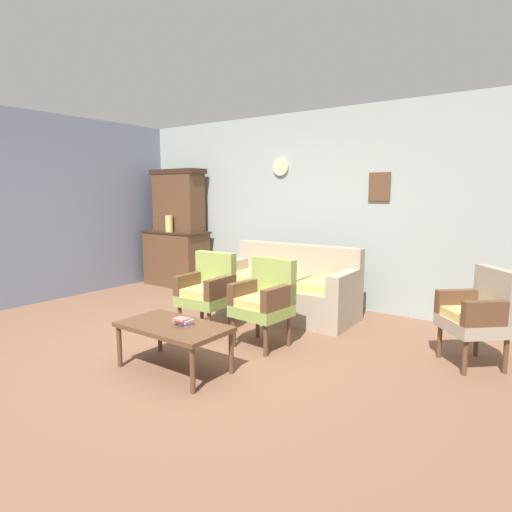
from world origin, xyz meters
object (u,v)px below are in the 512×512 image
armchair_row_middle (208,289)px  armchair_near_cabinet (264,298)px  vase_on_cabinet (169,224)px  floral_couch (287,290)px  book_stack_on_table (183,321)px  side_cabinet (176,258)px  coffee_table (174,329)px  wingback_chair_by_fireplace (479,312)px

armchair_row_middle → armchair_near_cabinet: bearing=0.8°
vase_on_cabinet → floral_couch: vase_on_cabinet is taller
book_stack_on_table → side_cabinet: bearing=137.3°
vase_on_cabinet → floral_couch: size_ratio=0.15×
coffee_table → armchair_row_middle: bearing=116.6°
side_cabinet → wingback_chair_by_fireplace: 4.88m
armchair_near_cabinet → coffee_table: size_ratio=0.90×
side_cabinet → floral_couch: (2.52, -0.47, -0.14)m
coffee_table → book_stack_on_table: bearing=22.5°
book_stack_on_table → wingback_chair_by_fireplace: bearing=39.1°
wingback_chair_by_fireplace → armchair_near_cabinet: bearing=-159.1°
floral_couch → coffee_table: size_ratio=1.82×
side_cabinet → floral_couch: 2.57m
vase_on_cabinet → wingback_chair_by_fireplace: vase_on_cabinet is taller
side_cabinet → armchair_row_middle: 2.67m
floral_couch → armchair_row_middle: same height
wingback_chair_by_fireplace → coffee_table: bearing=-141.4°
armchair_near_cabinet → book_stack_on_table: armchair_near_cabinet is taller
side_cabinet → armchair_near_cabinet: size_ratio=1.28×
side_cabinet → armchair_near_cabinet: bearing=-28.1°
side_cabinet → floral_couch: bearing=-10.6°
armchair_near_cabinet → book_stack_on_table: 0.99m
floral_couch → coffee_table: bearing=-86.5°
floral_couch → book_stack_on_table: 2.07m
wingback_chair_by_fireplace → side_cabinet: bearing=170.0°
vase_on_cabinet → book_stack_on_table: 3.63m
armchair_row_middle → side_cabinet: bearing=143.9°
coffee_table → book_stack_on_table: size_ratio=6.34×
vase_on_cabinet → coffee_table: size_ratio=0.27×
wingback_chair_by_fireplace → coffee_table: (-2.16, -1.72, -0.12)m
floral_couch → armchair_row_middle: size_ratio=2.02×
armchair_row_middle → coffee_table: (0.50, -0.99, -0.12)m
armchair_row_middle → coffee_table: size_ratio=0.90×
side_cabinet → book_stack_on_table: (2.74, -2.53, -0.01)m
side_cabinet → book_stack_on_table: bearing=-42.7°
armchair_row_middle → book_stack_on_table: size_ratio=5.70×
side_cabinet → armchair_near_cabinet: 3.32m
side_cabinet → book_stack_on_table: 3.73m
floral_couch → book_stack_on_table: bearing=-84.0°
side_cabinet → floral_couch: size_ratio=0.63×
armchair_row_middle → book_stack_on_table: 1.12m
armchair_row_middle → vase_on_cabinet: bearing=146.6°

